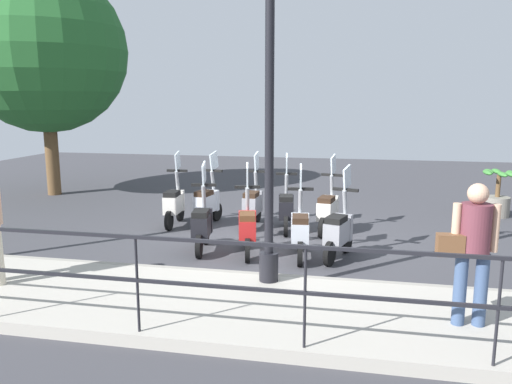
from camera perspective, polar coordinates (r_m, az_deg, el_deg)
The scene contains 16 objects.
ground_plane at distance 9.33m, azimuth 2.78°, elevation -5.77°, with size 28.00×28.00×0.00m, color #38383D.
promenade_walkway at distance 6.38m, azimuth -1.64°, elevation -12.88°, with size 2.20×20.00×0.15m.
fence_railing at distance 5.14m, azimuth -4.37°, elevation -8.81°, with size 0.04×16.03×1.07m.
lamp_post_near at distance 6.57m, azimuth 1.54°, elevation 6.87°, with size 0.26×0.90×4.58m.
pedestrian_with_bag at distance 5.88m, azimuth 23.47°, elevation -5.46°, with size 0.34×0.64×1.59m.
tree_large at distance 14.96m, azimuth -23.04°, elevation 14.62°, with size 4.38×4.38×6.11m.
potted_palm at distance 12.56m, azimuth 25.86°, elevation -0.52°, with size 1.06×0.66×1.05m.
scooter_near_0 at distance 8.36m, azimuth 9.44°, elevation -4.40°, with size 1.20×0.55×1.54m.
scooter_near_1 at distance 8.32m, azimuth 5.06°, elevation -4.37°, with size 1.23×0.44×1.54m.
scooter_near_2 at distance 8.47m, azimuth -0.99°, elevation -4.06°, with size 1.22×0.50×1.54m.
scooter_near_3 at distance 8.73m, azimuth -6.18°, elevation -3.68°, with size 1.23×0.47×1.54m.
scooter_far_0 at distance 9.96m, azimuth 8.23°, elevation -1.96°, with size 1.22×0.48×1.54m.
scooter_far_1 at distance 10.02m, azimuth 3.46°, elevation -1.80°, with size 1.23×0.45×1.54m.
scooter_far_2 at distance 10.37m, azimuth -0.36°, elevation -1.37°, with size 1.23×0.44×1.54m.
scooter_far_3 at distance 10.53m, azimuth -5.59°, elevation -1.23°, with size 1.22×0.48×1.54m.
scooter_far_4 at distance 10.59m, azimuth -9.32°, elevation -1.26°, with size 1.23×0.44×1.54m.
Camera 1 is at (-8.86, -1.34, 2.60)m, focal length 35.00 mm.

